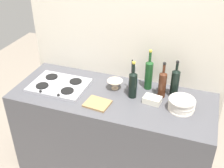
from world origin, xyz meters
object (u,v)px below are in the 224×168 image
object	(u,v)px
wine_bottle_mid_right	(149,74)
condiment_jar_front	(162,86)
butter_dish	(152,100)
wine_bottle_leftmost	(175,82)
wine_bottle_rightmost	(133,84)
stovetop_hob	(59,85)
cutting_board	(97,104)
wine_bottle_mid_left	(162,84)
mixing_bowl	(115,84)
plate_stack	(182,104)
utensil_crock	(133,84)

from	to	relation	value
wine_bottle_mid_right	condiment_jar_front	size ratio (longest dim) A/B	3.77
wine_bottle_mid_right	butter_dish	size ratio (longest dim) A/B	2.61
wine_bottle_leftmost	wine_bottle_mid_right	xyz separation A→B (m)	(-0.24, 0.05, 0.01)
wine_bottle_mid_right	wine_bottle_rightmost	world-z (taller)	wine_bottle_mid_right
stovetop_hob	cutting_board	xyz separation A→B (m)	(0.44, -0.15, -0.00)
wine_bottle_rightmost	cutting_board	world-z (taller)	wine_bottle_rightmost
wine_bottle_mid_left	condiment_jar_front	size ratio (longest dim) A/B	3.28
stovetop_hob	wine_bottle_leftmost	distance (m)	1.05
wine_bottle_leftmost	wine_bottle_mid_left	xyz separation A→B (m)	(-0.10, -0.04, -0.01)
wine_bottle_leftmost	mixing_bowl	size ratio (longest dim) A/B	2.40
wine_bottle_mid_right	cutting_board	size ratio (longest dim) A/B	1.87
plate_stack	wine_bottle_rightmost	bearing A→B (deg)	173.47
stovetop_hob	wine_bottle_mid_left	bearing A→B (deg)	9.31
stovetop_hob	wine_bottle_rightmost	size ratio (longest dim) A/B	1.50
wine_bottle_leftmost	cutting_board	xyz separation A→B (m)	(-0.58, -0.34, -0.13)
wine_bottle_mid_left	butter_dish	world-z (taller)	wine_bottle_mid_left
wine_bottle_leftmost	butter_dish	xyz separation A→B (m)	(-0.15, -0.16, -0.11)
mixing_bowl	cutting_board	distance (m)	0.29
wine_bottle_mid_right	wine_bottle_rightmost	bearing A→B (deg)	-117.71
wine_bottle_mid_left	utensil_crock	world-z (taller)	wine_bottle_mid_left
mixing_bowl	wine_bottle_mid_left	bearing A→B (deg)	2.82
mixing_bowl	butter_dish	xyz separation A→B (m)	(0.37, -0.10, -0.02)
stovetop_hob	plate_stack	size ratio (longest dim) A/B	2.34
stovetop_hob	cutting_board	distance (m)	0.47
wine_bottle_rightmost	butter_dish	xyz separation A→B (m)	(0.18, -0.03, -0.10)
wine_bottle_mid_right	cutting_board	world-z (taller)	wine_bottle_mid_right
stovetop_hob	utensil_crock	xyz separation A→B (m)	(0.66, 0.17, 0.05)
wine_bottle_leftmost	utensil_crock	distance (m)	0.37
cutting_board	wine_bottle_mid_right	bearing A→B (deg)	49.30
plate_stack	mixing_bowl	bearing A→B (deg)	169.16
stovetop_hob	wine_bottle_rightmost	distance (m)	0.70
wine_bottle_mid_left	mixing_bowl	world-z (taller)	wine_bottle_mid_left
mixing_bowl	cutting_board	world-z (taller)	mixing_bowl
plate_stack	wine_bottle_leftmost	bearing A→B (deg)	117.07
wine_bottle_rightmost	wine_bottle_mid_left	bearing A→B (deg)	20.57
mixing_bowl	wine_bottle_rightmost	bearing A→B (deg)	-20.29
wine_bottle_mid_right	butter_dish	bearing A→B (deg)	-67.51
condiment_jar_front	cutting_board	xyz separation A→B (m)	(-0.47, -0.39, -0.04)
plate_stack	mixing_bowl	xyz separation A→B (m)	(-0.61, 0.12, -0.00)
butter_dish	cutting_board	size ratio (longest dim) A/B	0.72
wine_bottle_mid_left	butter_dish	size ratio (longest dim) A/B	2.28
wine_bottle_rightmost	utensil_crock	xyz separation A→B (m)	(-0.03, 0.10, -0.06)
wine_bottle_leftmost	mixing_bowl	bearing A→B (deg)	-173.33
wine_bottle_mid_left	wine_bottle_rightmost	size ratio (longest dim) A/B	0.97
wine_bottle_mid_right	condiment_jar_front	distance (m)	0.17
cutting_board	stovetop_hob	bearing A→B (deg)	161.16
butter_dish	condiment_jar_front	world-z (taller)	condiment_jar_front
wine_bottle_mid_right	wine_bottle_rightmost	distance (m)	0.21
butter_dish	wine_bottle_mid_left	bearing A→B (deg)	65.79
wine_bottle_leftmost	cutting_board	distance (m)	0.69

